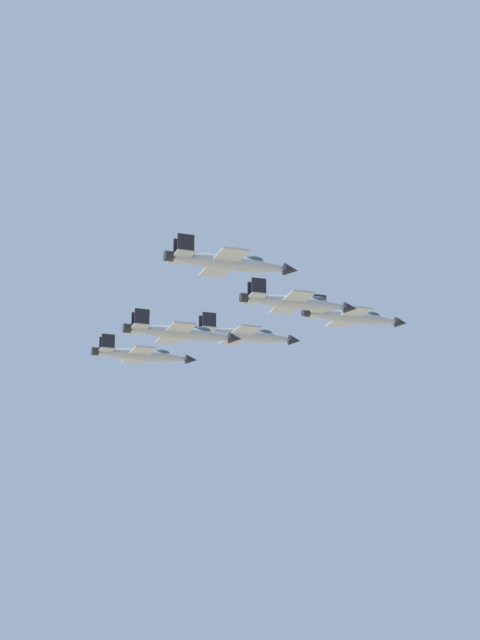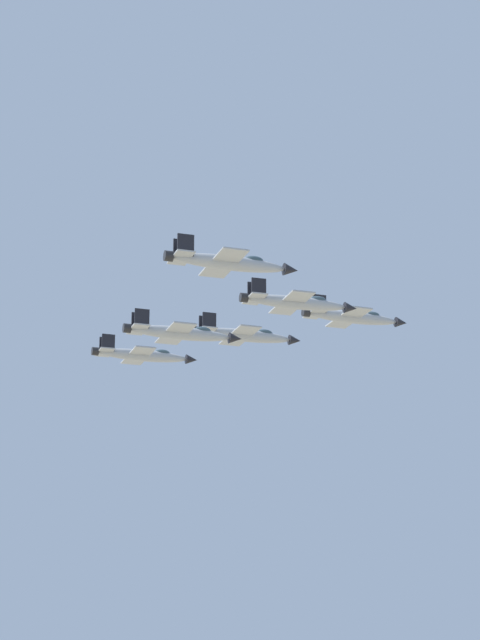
{
  "view_description": "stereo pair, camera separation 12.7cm",
  "coord_description": "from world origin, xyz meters",
  "px_view_note": "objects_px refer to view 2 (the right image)",
  "views": [
    {
      "loc": [
        -109.67,
        127.53,
        107.72
      ],
      "look_at": [
        27.78,
        8.5,
        164.89
      ],
      "focal_mm": 68.84,
      "sensor_mm": 36.0,
      "label": 1
    },
    {
      "loc": [
        -109.76,
        127.43,
        107.72
      ],
      "look_at": [
        27.78,
        8.5,
        164.89
      ],
      "focal_mm": 68.84,
      "sensor_mm": 36.0,
      "label": 2
    }
  ],
  "objects_px": {
    "jet_right_wingman": "(297,302)",
    "jet_left_outer": "(143,355)",
    "jet_lead": "(353,317)",
    "jet_right_outer": "(229,262)",
    "jet_slot_rear": "(181,333)",
    "jet_left_wingman": "(245,335)"
  },
  "relations": [
    {
      "from": "jet_lead",
      "to": "jet_left_wingman",
      "type": "bearing_deg",
      "value": 138.84
    },
    {
      "from": "jet_left_wingman",
      "to": "jet_left_outer",
      "type": "height_order",
      "value": "jet_left_wingman"
    },
    {
      "from": "jet_lead",
      "to": "jet_left_wingman",
      "type": "height_order",
      "value": "jet_lead"
    },
    {
      "from": "jet_slot_rear",
      "to": "jet_right_wingman",
      "type": "bearing_deg",
      "value": -40.49
    },
    {
      "from": "jet_right_outer",
      "to": "jet_left_wingman",
      "type": "bearing_deg",
      "value": 68.53
    },
    {
      "from": "jet_right_wingman",
      "to": "jet_left_outer",
      "type": "xyz_separation_m",
      "value": [
        39.29,
        -0.87,
        0.49
      ]
    },
    {
      "from": "jet_left_wingman",
      "to": "jet_slot_rear",
      "type": "height_order",
      "value": "jet_left_wingman"
    },
    {
      "from": "jet_left_outer",
      "to": "jet_slot_rear",
      "type": "bearing_deg",
      "value": -89.96
    },
    {
      "from": "jet_lead",
      "to": "jet_left_wingman",
      "type": "relative_size",
      "value": 0.96
    },
    {
      "from": "jet_left_wingman",
      "to": "jet_right_outer",
      "type": "distance_m",
      "value": 39.33
    },
    {
      "from": "jet_lead",
      "to": "jet_right_outer",
      "type": "xyz_separation_m",
      "value": [
        -11.44,
        35.88,
        -2.43
      ]
    },
    {
      "from": "jet_right_outer",
      "to": "jet_slot_rear",
      "type": "xyz_separation_m",
      "value": [
        22.5,
        -9.4,
        -2.94
      ]
    },
    {
      "from": "jet_right_outer",
      "to": "jet_slot_rear",
      "type": "height_order",
      "value": "jet_right_outer"
    },
    {
      "from": "jet_slot_rear",
      "to": "jet_right_outer",
      "type": "bearing_deg",
      "value": -90.13
    },
    {
      "from": "jet_lead",
      "to": "jet_left_outer",
      "type": "distance_m",
      "value": 37.73
    },
    {
      "from": "jet_lead",
      "to": "jet_slot_rear",
      "type": "distance_m",
      "value": 29.19
    },
    {
      "from": "jet_left_outer",
      "to": "jet_right_outer",
      "type": "relative_size",
      "value": 0.98
    },
    {
      "from": "jet_lead",
      "to": "jet_slot_rear",
      "type": "xyz_separation_m",
      "value": [
        11.06,
        26.48,
        -5.36
      ]
    },
    {
      "from": "jet_left_outer",
      "to": "jet_right_outer",
      "type": "height_order",
      "value": "jet_left_outer"
    },
    {
      "from": "jet_right_outer",
      "to": "jet_lead",
      "type": "bearing_deg",
      "value": 40.31
    },
    {
      "from": "jet_left_outer",
      "to": "jet_slot_rear",
      "type": "height_order",
      "value": "jet_left_outer"
    },
    {
      "from": "jet_right_wingman",
      "to": "jet_left_outer",
      "type": "distance_m",
      "value": 39.3
    }
  ]
}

